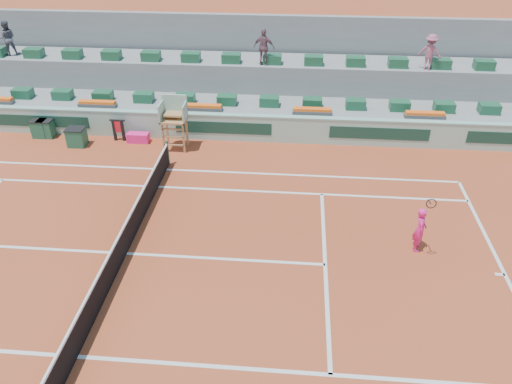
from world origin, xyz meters
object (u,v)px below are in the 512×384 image
Objects in this scene: player_bag at (138,138)px; tennis_player at (420,229)px; umpire_chair at (174,116)px; drink_cooler_a at (77,137)px.

tennis_player is at bearing -31.18° from player_bag.
umpire_chair is 4.65m from drink_cooler_a.
umpire_chair is 2.86× the size of drink_cooler_a.
drink_cooler_a is 0.37× the size of tennis_player.
tennis_player is at bearing -24.23° from drink_cooler_a.
player_bag is at bearing 12.17° from drink_cooler_a.
drink_cooler_a is at bearing 155.77° from tennis_player.
player_bag is 0.41× the size of umpire_chair.
umpire_chair is 11.41m from tennis_player.
umpire_chair is at bearing 145.60° from tennis_player.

